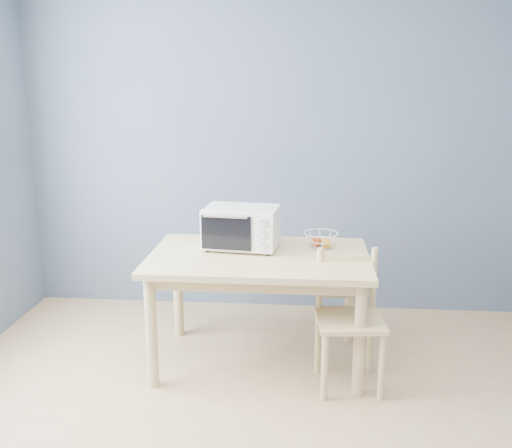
# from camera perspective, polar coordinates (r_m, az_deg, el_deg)

# --- Properties ---
(room) EXTENTS (4.01, 4.51, 2.61)m
(room) POSITION_cam_1_polar(r_m,az_deg,el_deg) (2.31, -0.76, 1.00)
(room) COLOR tan
(room) RESTS_ON ground
(dining_table) EXTENTS (1.40, 0.90, 0.75)m
(dining_table) POSITION_cam_1_polar(r_m,az_deg,el_deg) (3.68, 0.29, -4.56)
(dining_table) COLOR #D9BE82
(dining_table) RESTS_ON ground
(toaster_oven) EXTENTS (0.51, 0.38, 0.28)m
(toaster_oven) POSITION_cam_1_polar(r_m,az_deg,el_deg) (3.74, -1.75, -0.28)
(toaster_oven) COLOR silver
(toaster_oven) RESTS_ON dining_table
(fruit_basket) EXTENTS (0.25, 0.25, 0.11)m
(fruit_basket) POSITION_cam_1_polar(r_m,az_deg,el_deg) (3.80, 6.52, -1.59)
(fruit_basket) COLOR silver
(fruit_basket) RESTS_ON dining_table
(dining_chair) EXTENTS (0.42, 0.42, 0.83)m
(dining_chair) POSITION_cam_1_polar(r_m,az_deg,el_deg) (3.56, 9.25, -9.51)
(dining_chair) COLOR #D9BE82
(dining_chair) RESTS_ON ground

